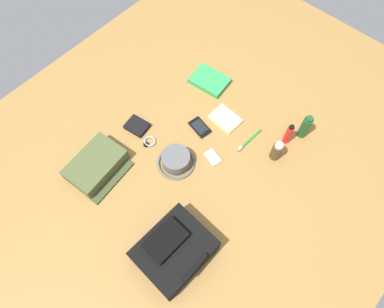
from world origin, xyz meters
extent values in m
cube|color=olive|center=(0.00, 0.00, -0.01)|extent=(2.64, 2.02, 0.02)
cube|color=black|center=(0.40, 0.25, 0.05)|extent=(0.31, 0.26, 0.11)
cube|color=black|center=(0.40, 0.21, 0.12)|extent=(0.17, 0.12, 0.03)
cylinder|color=black|center=(0.40, 0.37, 0.12)|extent=(0.14, 0.02, 0.02)
cube|color=#47512D|center=(0.35, -0.31, 0.04)|extent=(0.29, 0.21, 0.07)
cube|color=#394124|center=(0.35, -0.21, 0.01)|extent=(0.26, 0.09, 0.01)
cylinder|color=#555555|center=(0.07, -0.04, 0.04)|extent=(0.14, 0.14, 0.07)
torus|color=#555555|center=(0.07, -0.04, 0.01)|extent=(0.19, 0.19, 0.01)
cylinder|color=#19471E|center=(-0.47, 0.33, 0.07)|extent=(0.05, 0.05, 0.14)
cylinder|color=#19471E|center=(-0.47, 0.33, 0.15)|extent=(0.03, 0.03, 0.01)
cylinder|color=red|center=(-0.39, 0.29, 0.06)|extent=(0.03, 0.03, 0.13)
cylinder|color=black|center=(-0.39, 0.29, 0.13)|extent=(0.02, 0.02, 0.01)
cylinder|color=#473319|center=(-0.28, 0.30, 0.05)|extent=(0.05, 0.05, 0.11)
cylinder|color=silver|center=(-0.28, 0.30, 0.11)|extent=(0.04, 0.04, 0.01)
cube|color=#2D934C|center=(-0.42, -0.24, 0.01)|extent=(0.17, 0.21, 0.03)
cube|color=white|center=(-0.42, -0.24, 0.01)|extent=(0.16, 0.20, 0.02)
cube|color=black|center=(-0.15, -0.08, 0.01)|extent=(0.09, 0.13, 0.01)
cube|color=black|center=(-0.15, -0.08, 0.01)|extent=(0.07, 0.09, 0.00)
cube|color=#B7B7BC|center=(-0.07, 0.08, 0.01)|extent=(0.07, 0.09, 0.01)
cylinder|color=silver|center=(-0.07, 0.06, 0.01)|extent=(0.03, 0.03, 0.00)
torus|color=#99999E|center=(0.08, -0.22, 0.01)|extent=(0.06, 0.06, 0.01)
cylinder|color=black|center=(0.10, -0.22, 0.01)|extent=(0.03, 0.03, 0.01)
cylinder|color=#198C33|center=(-0.27, 0.15, 0.01)|extent=(0.17, 0.02, 0.01)
cube|color=white|center=(-0.19, 0.15, 0.02)|extent=(0.02, 0.01, 0.01)
cube|color=black|center=(0.06, -0.33, 0.01)|extent=(0.11, 0.12, 0.02)
cube|color=beige|center=(-0.28, -0.02, 0.01)|extent=(0.12, 0.16, 0.02)
camera|label=1|loc=(0.57, 0.51, 1.53)|focal=32.29mm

